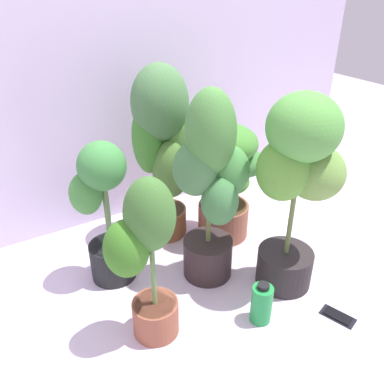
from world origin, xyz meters
The scene contains 10 objects.
ground_plane centered at (0.00, 0.00, 0.00)m, with size 8.00×8.00×0.00m, color silver.
mylar_back_wall centered at (0.00, 0.86, 1.00)m, with size 3.20×0.01×2.00m, color silver.
potted_plant_front_right centered at (0.31, -0.13, 0.56)m, with size 0.45×0.39×0.91m.
potted_plant_front_left centered at (-0.37, -0.07, 0.40)m, with size 0.32×0.25×0.71m.
potted_plant_back_right centered at (0.29, 0.35, 0.38)m, with size 0.48×0.44×0.64m.
potted_plant_back_center centered at (0.02, 0.53, 0.55)m, with size 0.39×0.39×0.94m.
potted_plant_back_left centered at (-0.38, 0.34, 0.37)m, with size 0.30×0.28×0.69m.
potted_plant_center centered at (0.04, 0.11, 0.50)m, with size 0.37×0.30×0.91m.
cell_phone centered at (0.35, -0.42, 0.00)m, with size 0.11×0.16×0.01m.
nutrient_bottle centered at (0.06, -0.26, 0.09)m, with size 0.09×0.09×0.19m.
Camera 1 is at (-0.83, -1.16, 1.30)m, focal length 37.45 mm.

